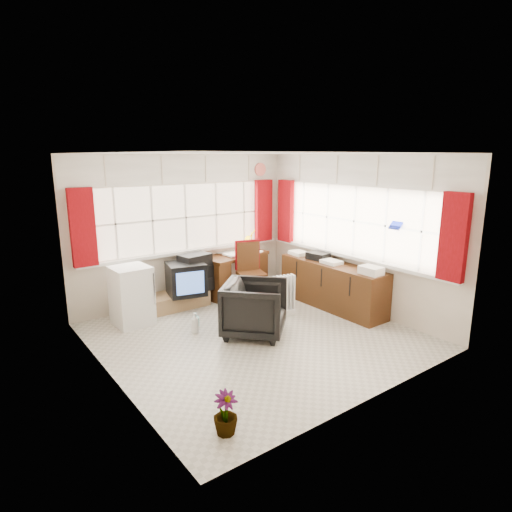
# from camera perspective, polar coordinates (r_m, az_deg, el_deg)

# --- Properties ---
(ground) EXTENTS (4.00, 4.00, 0.00)m
(ground) POSITION_cam_1_polar(r_m,az_deg,el_deg) (6.11, -0.11, -10.59)
(ground) COLOR beige
(ground) RESTS_ON ground
(room_walls) EXTENTS (4.00, 4.00, 4.00)m
(room_walls) POSITION_cam_1_polar(r_m,az_deg,el_deg) (5.68, -0.12, 3.40)
(room_walls) COLOR beige
(room_walls) RESTS_ON ground
(window_back) EXTENTS (3.70, 0.12, 3.60)m
(window_back) POSITION_cam_1_polar(r_m,az_deg,el_deg) (7.41, -9.09, 1.19)
(window_back) COLOR #FFE7C9
(window_back) RESTS_ON room_walls
(window_right) EXTENTS (0.12, 3.70, 3.60)m
(window_right) POSITION_cam_1_polar(r_m,az_deg,el_deg) (7.09, 12.62, 0.50)
(window_right) COLOR #FFE7C9
(window_right) RESTS_ON room_walls
(curtains) EXTENTS (3.83, 3.83, 1.15)m
(curtains) POSITION_cam_1_polar(r_m,az_deg,el_deg) (6.96, 1.49, 4.85)
(curtains) COLOR maroon
(curtains) RESTS_ON room_walls
(overhead_cabinets) EXTENTS (3.98, 3.98, 0.48)m
(overhead_cabinets) POSITION_cam_1_polar(r_m,az_deg,el_deg) (6.97, 1.61, 11.42)
(overhead_cabinets) COLOR white
(overhead_cabinets) RESTS_ON room_walls
(desk) EXTENTS (1.37, 0.87, 0.77)m
(desk) POSITION_cam_1_polar(r_m,az_deg,el_deg) (7.83, -2.97, -2.05)
(desk) COLOR #4A2311
(desk) RESTS_ON ground
(desk_lamp) EXTENTS (0.16, 0.14, 0.40)m
(desk_lamp) POSITION_cam_1_polar(r_m,az_deg,el_deg) (7.84, -0.58, 2.52)
(desk_lamp) COLOR yellow
(desk_lamp) RESTS_ON desk
(task_chair) EXTENTS (0.55, 0.57, 1.06)m
(task_chair) POSITION_cam_1_polar(r_m,az_deg,el_deg) (7.34, -0.90, -1.82)
(task_chair) COLOR black
(task_chair) RESTS_ON ground
(office_chair) EXTENTS (1.18, 1.18, 0.77)m
(office_chair) POSITION_cam_1_polar(r_m,az_deg,el_deg) (6.02, -0.15, -7.01)
(office_chair) COLOR black
(office_chair) RESTS_ON ground
(radiator) EXTENTS (0.46, 0.26, 0.64)m
(radiator) POSITION_cam_1_polar(r_m,az_deg,el_deg) (6.79, 3.45, -5.76)
(radiator) COLOR white
(radiator) RESTS_ON ground
(credenza) EXTENTS (0.50, 2.00, 0.85)m
(credenza) POSITION_cam_1_polar(r_m,az_deg,el_deg) (7.21, 10.07, -3.77)
(credenza) COLOR #4A2311
(credenza) RESTS_ON ground
(file_tray) EXTENTS (0.32, 0.38, 0.12)m
(file_tray) POSITION_cam_1_polar(r_m,az_deg,el_deg) (7.34, 8.31, 0.02)
(file_tray) COLOR black
(file_tray) RESTS_ON credenza
(tv_bench) EXTENTS (1.40, 0.50, 0.25)m
(tv_bench) POSITION_cam_1_polar(r_m,az_deg,el_deg) (7.20, -11.91, -6.06)
(tv_bench) COLOR #916D48
(tv_bench) RESTS_ON ground
(crt_tv) EXTENTS (0.68, 0.65, 0.53)m
(crt_tv) POSITION_cam_1_polar(r_m,az_deg,el_deg) (7.07, -9.29, -3.00)
(crt_tv) COLOR black
(crt_tv) RESTS_ON tv_bench
(hifi_stack) EXTENTS (0.65, 0.46, 0.63)m
(hifi_stack) POSITION_cam_1_polar(r_m,az_deg,el_deg) (7.25, -8.10, -2.32)
(hifi_stack) COLOR black
(hifi_stack) RESTS_ON tv_bench
(mini_fridge) EXTENTS (0.55, 0.55, 0.89)m
(mini_fridge) POSITION_cam_1_polar(r_m,az_deg,el_deg) (6.63, -16.25, -5.10)
(mini_fridge) COLOR white
(mini_fridge) RESTS_ON ground
(spray_bottle_a) EXTENTS (0.12, 0.12, 0.30)m
(spray_bottle_a) POSITION_cam_1_polar(r_m,az_deg,el_deg) (6.22, -8.15, -8.81)
(spray_bottle_a) COLOR silver
(spray_bottle_a) RESTS_ON ground
(spray_bottle_b) EXTENTS (0.12, 0.12, 0.20)m
(spray_bottle_b) POSITION_cam_1_polar(r_m,az_deg,el_deg) (6.49, -8.00, -8.33)
(spray_bottle_b) COLOR #8ED4CF
(spray_bottle_b) RESTS_ON ground
(flower_vase) EXTENTS (0.23, 0.23, 0.41)m
(flower_vase) POSITION_cam_1_polar(r_m,az_deg,el_deg) (4.12, -4.10, -20.21)
(flower_vase) COLOR black
(flower_vase) RESTS_ON ground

